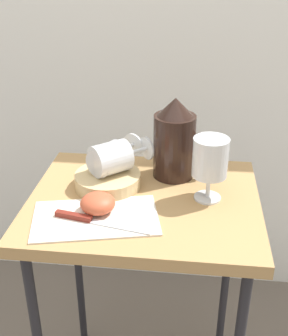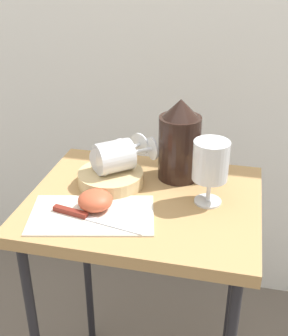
{
  "view_description": "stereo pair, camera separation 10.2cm",
  "coord_description": "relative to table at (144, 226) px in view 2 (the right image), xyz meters",
  "views": [
    {
      "loc": [
        0.1,
        -0.9,
        1.28
      ],
      "look_at": [
        0.0,
        0.0,
        0.81
      ],
      "focal_mm": 47.5,
      "sensor_mm": 36.0,
      "label": 1
    },
    {
      "loc": [
        0.21,
        -0.88,
        1.28
      ],
      "look_at": [
        0.0,
        0.0,
        0.81
      ],
      "focal_mm": 47.5,
      "sensor_mm": 36.0,
      "label": 2
    }
  ],
  "objects": [
    {
      "name": "pitcher",
      "position": [
        0.06,
        0.12,
        0.17
      ],
      "size": [
        0.16,
        0.11,
        0.21
      ],
      "color": "black",
      "rests_on": "table"
    },
    {
      "name": "table",
      "position": [
        0.0,
        0.0,
        0.0
      ],
      "size": [
        0.55,
        0.45,
        0.73
      ],
      "color": "#AD8451",
      "rests_on": "ground_plane"
    },
    {
      "name": "knife",
      "position": [
        -0.11,
        -0.12,
        0.09
      ],
      "size": [
        0.22,
        0.06,
        0.01
      ],
      "color": "silver",
      "rests_on": "linen_napkin"
    },
    {
      "name": "apple_half_left",
      "position": [
        -0.09,
        -0.08,
        0.11
      ],
      "size": [
        0.08,
        0.08,
        0.04
      ],
      "primitive_type": "ellipsoid",
      "color": "#C15133",
      "rests_on": "linen_napkin"
    },
    {
      "name": "basket_tray",
      "position": [
        -0.1,
        0.04,
        0.1
      ],
      "size": [
        0.16,
        0.16,
        0.03
      ],
      "primitive_type": "cylinder",
      "color": "tan",
      "rests_on": "table"
    },
    {
      "name": "wine_glass_tipped_near",
      "position": [
        -0.09,
        0.06,
        0.16
      ],
      "size": [
        0.16,
        0.15,
        0.08
      ],
      "color": "silver",
      "rests_on": "basket_tray"
    },
    {
      "name": "curtain_drape",
      "position": [
        0.0,
        0.6,
        0.37
      ],
      "size": [
        2.4,
        0.03,
        2.04
      ],
      "primitive_type": "cube",
      "color": "white",
      "rests_on": "ground_plane"
    },
    {
      "name": "wine_glass_upright",
      "position": [
        0.15,
        0.01,
        0.18
      ],
      "size": [
        0.08,
        0.08,
        0.15
      ],
      "color": "silver",
      "rests_on": "table"
    },
    {
      "name": "linen_napkin",
      "position": [
        -0.1,
        -0.1,
        0.08
      ],
      "size": [
        0.3,
        0.22,
        0.0
      ],
      "primitive_type": "cube",
      "rotation": [
        0.0,
        0.0,
        0.23
      ],
      "color": "silver",
      "rests_on": "table"
    },
    {
      "name": "wine_glass_tipped_far",
      "position": [
        -0.09,
        0.06,
        0.15
      ],
      "size": [
        0.13,
        0.16,
        0.07
      ],
      "color": "silver",
      "rests_on": "basket_tray"
    }
  ]
}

